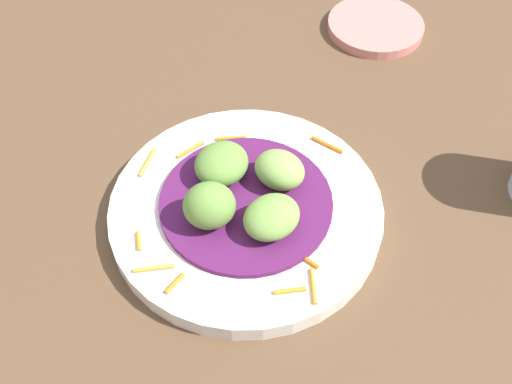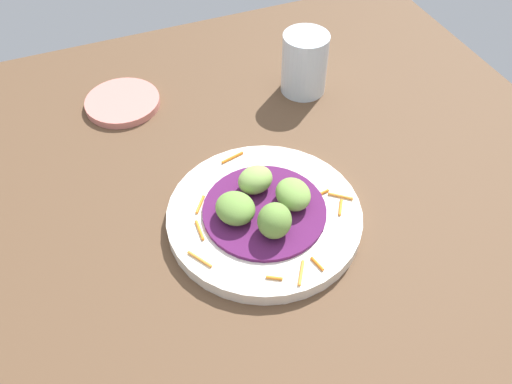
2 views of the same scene
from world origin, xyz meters
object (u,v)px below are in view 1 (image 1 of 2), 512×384
guac_scoop_left (209,206)px  guac_scoop_center (272,217)px  main_plate (246,210)px  guac_scoop_right (280,170)px  guac_scoop_back (221,164)px  side_plate_small (375,26)px

guac_scoop_left → guac_scoop_center: bearing=-49.2°
main_plate → guac_scoop_right: 5.12cm
guac_scoop_left → guac_scoop_right: size_ratio=0.96×
main_plate → guac_scoop_right: (3.95, -0.29, 3.25)cm
guac_scoop_back → side_plate_small: (31.68, 8.27, -3.51)cm
side_plate_small → guac_scoop_center: bearing=-153.4°
main_plate → guac_scoop_right: guac_scoop_right is taller
guac_scoop_center → guac_scoop_right: size_ratio=1.08×
guac_scoop_center → guac_scoop_right: bearing=40.8°
main_plate → guac_scoop_back: 5.06cm
main_plate → guac_scoop_back: guac_scoop_back is taller
main_plate → guac_scoop_center: size_ratio=4.87×
guac_scoop_left → guac_scoop_center: guac_scoop_left is taller
guac_scoop_back → guac_scoop_center: bearing=-94.2°
guac_scoop_center → guac_scoop_back: 7.93cm
guac_scoop_center → guac_scoop_left: bearing=130.8°
guac_scoop_back → side_plate_small: bearing=14.6°
main_plate → side_plate_small: size_ratio=2.13×
guac_scoop_left → guac_scoop_right: (7.90, -0.59, -0.51)cm
guac_scoop_right → guac_scoop_back: guac_scoop_right is taller
guac_scoop_center → side_plate_small: 36.27cm
guac_scoop_right → guac_scoop_back: (-3.66, 4.25, -0.10)cm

